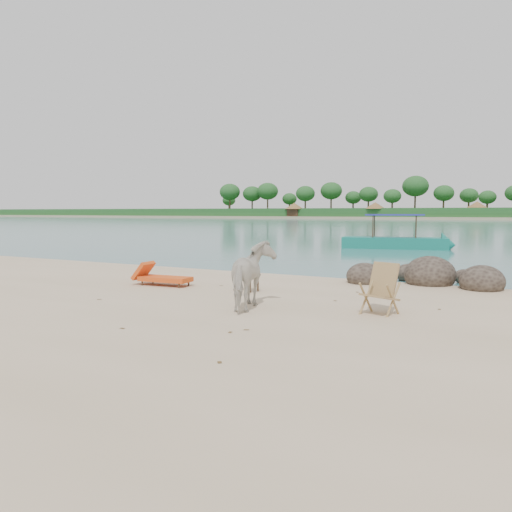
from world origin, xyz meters
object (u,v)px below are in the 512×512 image
at_px(side_table, 248,283).
at_px(deck_chair, 380,291).
at_px(boulders, 443,279).
at_px(cow, 253,277).
at_px(lounge_chair, 165,277).
at_px(boat_near, 395,220).

relative_size(side_table, deck_chair, 0.56).
xyz_separation_m(boulders, cow, (-3.04, -5.59, 0.51)).
xyz_separation_m(lounge_chair, deck_chair, (6.28, -1.05, 0.23)).
height_order(boulders, side_table, boulders).
relative_size(cow, side_table, 2.96).
height_order(side_table, lounge_chair, lounge_chair).
xyz_separation_m(boulders, deck_chair, (-0.53, -4.90, 0.31)).
xyz_separation_m(boulders, boat_near, (-4.71, 14.46, 1.41)).
height_order(boulders, lounge_chair, boulders).
bearing_deg(boulders, side_table, -139.84).
xyz_separation_m(cow, lounge_chair, (-3.77, 1.74, -0.44)).
relative_size(boulders, lounge_chair, 3.41).
bearing_deg(boat_near, cow, -96.66).
relative_size(lounge_chair, deck_chair, 1.80).
distance_m(deck_chair, boat_near, 19.84).
xyz_separation_m(boulders, side_table, (-4.29, -3.62, 0.03)).
height_order(deck_chair, boat_near, boat_near).
relative_size(boulders, deck_chair, 6.15).
distance_m(boulders, side_table, 5.61).
xyz_separation_m(deck_chair, boat_near, (-4.19, 19.37, 1.10)).
bearing_deg(side_table, boulders, 57.62).
height_order(boulders, deck_chair, deck_chair).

